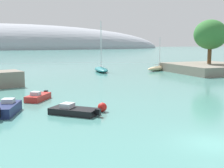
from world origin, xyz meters
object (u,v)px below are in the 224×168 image
motorboat_red_foreground (38,97)px  mooring_buoy_red (102,107)px  sailboat_teal_mid_mooring (101,69)px  motorboat_navy_alongside_breakwater (6,109)px  motorboat_black_outer (73,111)px  tree_clump_shore (210,35)px  sailboat_sand_near_shore (159,68)px

motorboat_red_foreground → mooring_buoy_red: motorboat_red_foreground is taller
sailboat_teal_mid_mooring → motorboat_red_foreground: bearing=157.2°
motorboat_navy_alongside_breakwater → motorboat_black_outer: (5.48, -2.38, -0.14)m
motorboat_red_foreground → motorboat_black_outer: (1.97, -7.78, -0.03)m
tree_clump_shore → motorboat_navy_alongside_breakwater: bearing=-150.4°
tree_clump_shore → sailboat_sand_near_shore: tree_clump_shore is taller
motorboat_red_foreground → mooring_buoy_red: (4.67, -7.77, 0.06)m
sailboat_sand_near_shore → motorboat_red_foreground: bearing=-166.4°
tree_clump_shore → mooring_buoy_red: (-32.86, -25.64, -7.32)m
tree_clump_shore → motorboat_navy_alongside_breakwater: size_ratio=1.92×
tree_clump_shore → motorboat_red_foreground: tree_clump_shore is taller
tree_clump_shore → sailboat_sand_near_shore: (-7.84, 6.80, -7.19)m
tree_clump_shore → motorboat_black_outer: (-35.55, -25.64, -7.42)m
mooring_buoy_red → tree_clump_shore: bearing=38.0°
motorboat_black_outer → mooring_buoy_red: 2.70m
motorboat_navy_alongside_breakwater → motorboat_black_outer: 5.97m
sailboat_teal_mid_mooring → mooring_buoy_red: sailboat_teal_mid_mooring is taller
sailboat_teal_mid_mooring → mooring_buoy_red: bearing=169.8°
tree_clump_shore → sailboat_teal_mid_mooring: (-20.61, 9.19, -7.19)m
tree_clump_shore → mooring_buoy_red: 42.31m
motorboat_red_foreground → mooring_buoy_red: size_ratio=4.59×
sailboat_teal_mid_mooring → motorboat_red_foreground: 31.91m
motorboat_black_outer → mooring_buoy_red: bearing=-136.6°
sailboat_sand_near_shore → mooring_buoy_red: 40.97m
motorboat_red_foreground → motorboat_black_outer: size_ratio=0.90×
mooring_buoy_red → motorboat_black_outer: bearing=-179.8°
motorboat_navy_alongside_breakwater → motorboat_black_outer: bearing=-94.6°
motorboat_red_foreground → motorboat_navy_alongside_breakwater: motorboat_navy_alongside_breakwater is taller
sailboat_sand_near_shore → motorboat_red_foreground: 38.60m
sailboat_teal_mid_mooring → motorboat_red_foreground: sailboat_teal_mid_mooring is taller
sailboat_teal_mid_mooring → tree_clump_shore: bearing=-104.8°
sailboat_sand_near_shore → motorboat_black_outer: size_ratio=1.95×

